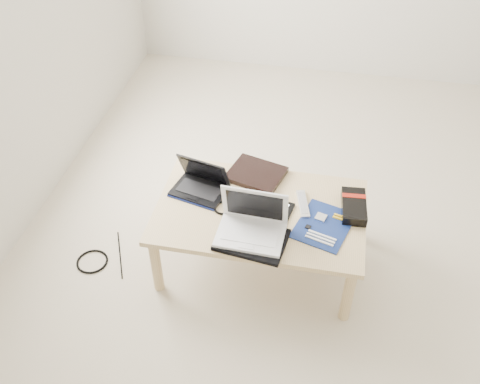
% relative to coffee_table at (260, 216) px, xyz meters
% --- Properties ---
extents(ground, '(4.00, 4.00, 0.00)m').
position_rel_coffee_table_xyz_m(ground, '(0.56, 0.29, -0.35)').
color(ground, beige).
rests_on(ground, ground).
extents(coffee_table, '(1.10, 0.70, 0.40)m').
position_rel_coffee_table_xyz_m(coffee_table, '(0.00, 0.00, 0.00)').
color(coffee_table, tan).
rests_on(coffee_table, ground).
extents(book, '(0.35, 0.32, 0.03)m').
position_rel_coffee_table_xyz_m(book, '(-0.07, 0.27, 0.06)').
color(book, black).
rests_on(book, coffee_table).
extents(netbook, '(0.33, 0.27, 0.20)m').
position_rel_coffee_table_xyz_m(netbook, '(-0.34, 0.09, 0.09)').
color(netbook, black).
rests_on(netbook, coffee_table).
extents(tablet, '(0.30, 0.25, 0.01)m').
position_rel_coffee_table_xyz_m(tablet, '(0.02, -0.01, 0.06)').
color(tablet, black).
rests_on(tablet, coffee_table).
extents(remote, '(0.10, 0.21, 0.02)m').
position_rel_coffee_table_xyz_m(remote, '(0.22, 0.08, 0.06)').
color(remote, silver).
rests_on(remote, coffee_table).
extents(neoprene_sleeve, '(0.37, 0.29, 0.02)m').
position_rel_coffee_table_xyz_m(neoprene_sleeve, '(-0.00, -0.23, 0.06)').
color(neoprene_sleeve, black).
rests_on(neoprene_sleeve, coffee_table).
extents(white_laptop, '(0.34, 0.25, 0.24)m').
position_rel_coffee_table_xyz_m(white_laptop, '(-0.01, -0.19, 0.12)').
color(white_laptop, white).
rests_on(white_laptop, neoprene_sleeve).
extents(motherboard, '(0.33, 0.38, 0.01)m').
position_rel_coffee_table_xyz_m(motherboard, '(0.34, -0.06, 0.05)').
color(motherboard, '#0D1B53').
rests_on(motherboard, coffee_table).
extents(gpu_box, '(0.14, 0.26, 0.06)m').
position_rel_coffee_table_xyz_m(gpu_box, '(0.48, 0.09, 0.08)').
color(gpu_box, black).
rests_on(gpu_box, coffee_table).
extents(cable_coil, '(0.11, 0.11, 0.01)m').
position_rel_coffee_table_xyz_m(cable_coil, '(-0.19, -0.03, 0.05)').
color(cable_coil, black).
rests_on(cable_coil, coffee_table).
extents(floor_cable_coil, '(0.18, 0.18, 0.01)m').
position_rel_coffee_table_xyz_m(floor_cable_coil, '(-0.93, -0.20, -0.35)').
color(floor_cable_coil, black).
rests_on(floor_cable_coil, ground).
extents(floor_cable_trail, '(0.16, 0.34, 0.01)m').
position_rel_coffee_table_xyz_m(floor_cable_trail, '(-0.80, -0.12, -0.35)').
color(floor_cable_trail, black).
rests_on(floor_cable_trail, ground).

